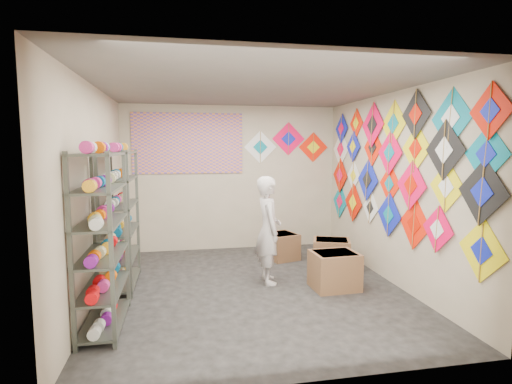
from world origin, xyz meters
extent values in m
plane|color=black|center=(0.00, 0.00, 0.00)|extent=(4.50, 4.50, 0.00)
plane|color=#B8A88D|center=(0.00, 2.25, 1.35)|extent=(4.00, 0.00, 4.00)
plane|color=#B8A88D|center=(0.00, -2.25, 1.35)|extent=(4.00, 0.00, 4.00)
plane|color=#B8A88D|center=(-2.00, 0.00, 1.35)|extent=(0.00, 4.50, 4.50)
plane|color=#B8A88D|center=(2.00, 0.00, 1.35)|extent=(0.00, 4.50, 4.50)
plane|color=#686158|center=(0.00, 0.00, 2.70)|extent=(4.50, 4.50, 0.00)
cube|color=#4C5147|center=(-1.78, -0.85, 0.95)|extent=(0.40, 1.10, 1.90)
cube|color=#4C5147|center=(-1.78, 0.45, 0.95)|extent=(0.40, 1.10, 1.90)
cylinder|color=#E12D8B|center=(-1.78, -1.33, 1.04)|extent=(0.12, 0.10, 0.12)
cylinder|color=#FF5E00|center=(-1.78, -1.14, 1.04)|extent=(0.12, 0.10, 0.12)
cylinder|color=#FFAD1F|center=(-1.78, -0.95, 1.04)|extent=(0.12, 0.10, 0.12)
cylinder|color=silver|center=(-1.78, -0.75, 1.04)|extent=(0.12, 0.10, 0.12)
cylinder|color=red|center=(-1.78, -0.56, 1.04)|extent=(0.12, 0.10, 0.12)
cylinder|color=#781488|center=(-1.78, -0.37, 1.04)|extent=(0.12, 0.10, 0.12)
cylinder|color=#CCC885|center=(-1.78, -0.03, 1.04)|extent=(0.12, 0.10, 0.12)
cylinder|color=#086093|center=(-1.78, 0.16, 1.04)|extent=(0.12, 0.10, 0.12)
cylinder|color=#E12D8B|center=(-1.78, 0.35, 1.04)|extent=(0.12, 0.10, 0.12)
cylinder|color=#FF5E00|center=(-1.78, 0.55, 1.04)|extent=(0.12, 0.10, 0.12)
cylinder|color=#FFAD1F|center=(-1.78, 0.74, 1.04)|extent=(0.12, 0.10, 0.12)
cylinder|color=silver|center=(-1.78, 0.93, 1.04)|extent=(0.12, 0.10, 0.12)
cube|color=yellow|center=(1.99, -1.83, 0.91)|extent=(0.01, 0.66, 0.66)
cube|color=#FF0547|center=(1.97, -1.15, 0.99)|extent=(0.03, 0.56, 0.56)
cube|color=#FF1E04|center=(1.99, -0.65, 0.95)|extent=(0.03, 0.67, 0.67)
cube|color=#111EB9|center=(1.97, -0.04, 0.97)|extent=(0.02, 0.64, 0.64)
cube|color=white|center=(1.99, 0.56, 0.98)|extent=(0.03, 0.51, 0.51)
cube|color=red|center=(1.97, 1.16, 0.98)|extent=(0.02, 0.67, 0.67)
cube|color=#06778D|center=(1.99, 1.78, 0.92)|extent=(0.03, 0.64, 0.64)
cube|color=black|center=(1.97, -1.80, 1.50)|extent=(0.04, 0.68, 0.68)
cube|color=yellow|center=(1.99, -1.24, 1.49)|extent=(0.01, 0.60, 0.60)
cube|color=#FF0547|center=(1.97, -0.57, 1.45)|extent=(0.04, 0.66, 0.66)
cube|color=#FF1E04|center=(1.99, 0.00, 1.41)|extent=(0.01, 0.56, 0.56)
cube|color=#111EB9|center=(1.97, 0.65, 1.42)|extent=(0.04, 0.68, 0.68)
cube|color=white|center=(1.99, 1.22, 1.44)|extent=(0.02, 0.51, 0.51)
cube|color=red|center=(1.97, 1.76, 1.41)|extent=(0.01, 0.64, 0.64)
cube|color=#06778D|center=(1.99, -1.81, 1.87)|extent=(0.04, 0.60, 0.60)
cube|color=black|center=(1.97, -1.20, 1.90)|extent=(0.01, 0.69, 0.69)
cube|color=yellow|center=(1.99, -0.61, 1.92)|extent=(0.02, 0.62, 0.62)
cube|color=#FF0547|center=(1.97, 0.00, 1.86)|extent=(0.03, 0.65, 0.65)
cube|color=#FF1E04|center=(1.99, 0.54, 1.93)|extent=(0.02, 0.58, 0.58)
cube|color=#111EB9|center=(1.97, 1.22, 1.94)|extent=(0.02, 0.53, 0.53)
cube|color=white|center=(1.99, 1.80, 1.90)|extent=(0.02, 0.69, 0.69)
cube|color=red|center=(1.97, -1.84, 2.28)|extent=(0.01, 0.57, 0.57)
cube|color=#06778D|center=(1.99, -1.25, 2.25)|extent=(0.04, 0.69, 0.69)
cube|color=black|center=(1.97, -0.61, 2.34)|extent=(0.01, 0.63, 0.63)
cube|color=yellow|center=(1.99, -0.04, 2.26)|extent=(0.03, 0.66, 0.66)
cube|color=#FF0547|center=(1.97, 0.54, 2.27)|extent=(0.03, 0.70, 0.70)
cube|color=#FF1E04|center=(1.99, 1.16, 2.33)|extent=(0.01, 0.50, 0.50)
cube|color=#111EB9|center=(1.97, 1.75, 2.27)|extent=(0.03, 0.55, 0.55)
cube|color=white|center=(0.55, 2.24, 1.93)|extent=(0.62, 0.02, 0.62)
cube|color=#FF0547|center=(1.10, 2.24, 2.09)|extent=(0.64, 0.02, 0.64)
cube|color=#FF1E04|center=(1.60, 2.24, 1.93)|extent=(0.58, 0.02, 0.58)
cube|color=#6D499E|center=(-0.80, 2.23, 2.00)|extent=(2.00, 0.01, 1.10)
imported|color=beige|center=(0.26, 0.22, 0.76)|extent=(0.56, 0.37, 1.53)
cube|color=brown|center=(1.10, -0.20, 0.25)|extent=(0.63, 0.53, 0.51)
cube|color=brown|center=(1.40, 0.68, 0.23)|extent=(0.70, 0.63, 0.47)
cube|color=brown|center=(0.75, 1.35, 0.22)|extent=(0.59, 0.63, 0.45)
camera|label=1|loc=(-0.95, -5.22, 1.94)|focal=28.00mm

